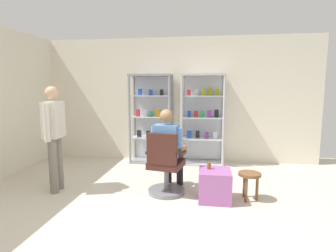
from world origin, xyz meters
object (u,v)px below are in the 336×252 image
at_px(display_cabinet_left, 152,118).
at_px(standing_customer, 54,132).
at_px(seated_shopkeeper, 169,146).
at_px(storage_crate, 215,185).
at_px(wooden_stool, 249,178).
at_px(office_chair, 165,169).
at_px(display_cabinet_right, 203,119).
at_px(tea_glass, 209,166).

bearing_deg(display_cabinet_left, standing_customer, -120.50).
distance_m(seated_shopkeeper, storage_crate, 0.90).
bearing_deg(wooden_stool, office_chair, 178.54).
bearing_deg(seated_shopkeeper, display_cabinet_right, 73.44).
height_order(storage_crate, tea_glass, tea_glass).
height_order(office_chair, standing_customer, standing_customer).
xyz_separation_m(display_cabinet_left, seated_shopkeeper, (0.60, -1.67, -0.25)).
relative_size(display_cabinet_left, standing_customer, 1.17).
xyz_separation_m(display_cabinet_right, seated_shopkeeper, (-0.50, -1.67, -0.25)).
relative_size(storage_crate, tea_glass, 4.97).
height_order(display_cabinet_left, tea_glass, display_cabinet_left).
relative_size(display_cabinet_left, storage_crate, 4.14).
xyz_separation_m(display_cabinet_left, storage_crate, (1.31, -1.94, -0.74)).
xyz_separation_m(office_chair, tea_glass, (0.65, -0.05, 0.09)).
xyz_separation_m(display_cabinet_left, wooden_stool, (1.80, -1.86, -0.64)).
height_order(office_chair, seated_shopkeeper, seated_shopkeeper).
xyz_separation_m(office_chair, standing_customer, (-1.71, -0.09, 0.54)).
relative_size(display_cabinet_right, wooden_stool, 4.73).
distance_m(office_chair, seated_shopkeeper, 0.36).
distance_m(display_cabinet_left, seated_shopkeeper, 1.80).
distance_m(display_cabinet_right, storage_crate, 2.09).
distance_m(office_chair, tea_glass, 0.66).
xyz_separation_m(office_chair, storage_crate, (0.73, -0.11, -0.17)).
relative_size(office_chair, wooden_stool, 2.39).
height_order(display_cabinet_right, standing_customer, display_cabinet_right).
xyz_separation_m(storage_crate, standing_customer, (-2.44, 0.02, 0.71)).
relative_size(seated_shopkeeper, standing_customer, 0.79).
bearing_deg(tea_glass, wooden_stool, 1.46).
bearing_deg(display_cabinet_left, office_chair, -72.61).
distance_m(display_cabinet_right, seated_shopkeeper, 1.76).
relative_size(storage_crate, wooden_stool, 1.14).
distance_m(display_cabinet_left, tea_glass, 2.29).
relative_size(seated_shopkeeper, storage_crate, 2.81).
height_order(standing_customer, wooden_stool, standing_customer).
xyz_separation_m(storage_crate, wooden_stool, (0.49, 0.08, 0.10)).
bearing_deg(display_cabinet_left, wooden_stool, -46.01).
distance_m(display_cabinet_left, display_cabinet_right, 1.10).
xyz_separation_m(seated_shopkeeper, wooden_stool, (1.20, -0.19, -0.39)).
height_order(display_cabinet_right, wooden_stool, display_cabinet_right).
bearing_deg(display_cabinet_left, storage_crate, -56.05).
bearing_deg(display_cabinet_right, office_chair, -106.03).
xyz_separation_m(display_cabinet_left, office_chair, (0.57, -1.83, -0.57)).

